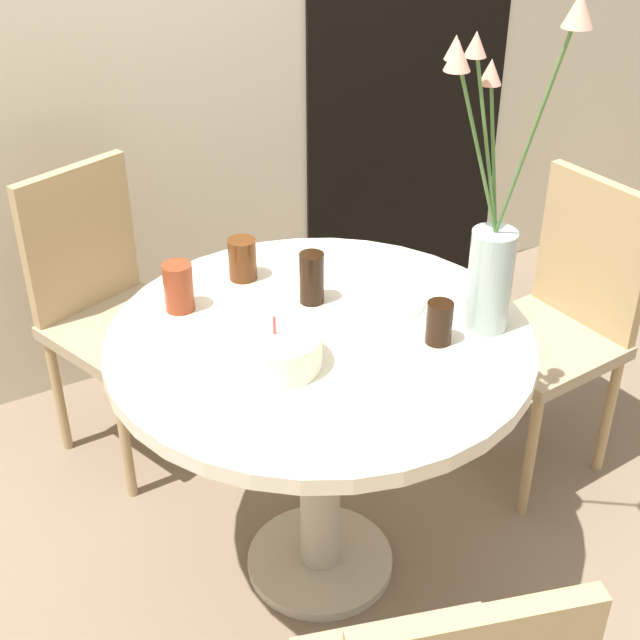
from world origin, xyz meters
TOP-DOWN VIEW (x-y plane):
  - ground_plane at (0.00, 0.00)m, footprint 16.00×16.00m
  - wall_back at (0.00, 1.23)m, footprint 8.00×0.05m
  - doorway_panel at (1.08, 1.20)m, footprint 0.90×0.01m
  - dining_table at (0.00, 0.00)m, footprint 1.02×1.02m
  - chair_near_front at (-0.28, 0.83)m, footprint 0.51×0.51m
  - chair_far_back at (0.87, 0.07)m, footprint 0.43×0.43m
  - birthday_cake at (-0.15, -0.06)m, footprint 0.21×0.21m
  - flower_vase at (0.35, -0.16)m, footprint 0.20×0.29m
  - side_plate at (0.22, 0.04)m, footprint 0.19×0.19m
  - drink_glass_0 at (-0.24, 0.27)m, footprint 0.07×0.07m
  - drink_glass_1 at (0.22, -0.16)m, footprint 0.06×0.06m
  - drink_glass_2 at (0.06, 0.14)m, footprint 0.06×0.06m
  - drink_glass_3 at (-0.04, 0.34)m, footprint 0.07×0.07m

SIDE VIEW (x-z plane):
  - ground_plane at x=0.00m, z-range 0.00..0.00m
  - chair_near_front at x=-0.28m, z-range 0.07..1.00m
  - chair_far_back at x=0.87m, z-range 0.07..1.00m
  - dining_table at x=0.00m, z-range 0.24..1.02m
  - side_plate at x=0.22m, z-range 0.77..0.78m
  - birthday_cake at x=-0.15m, z-range 0.75..0.88m
  - drink_glass_1 at x=0.22m, z-range 0.77..0.88m
  - drink_glass_3 at x=-0.04m, z-range 0.77..0.89m
  - drink_glass_0 at x=-0.24m, z-range 0.77..0.90m
  - drink_glass_2 at x=0.06m, z-range 0.77..0.91m
  - doorway_panel at x=1.08m, z-range 0.00..2.05m
  - flower_vase at x=0.35m, z-range 0.63..1.43m
  - wall_back at x=0.00m, z-range 0.00..2.60m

